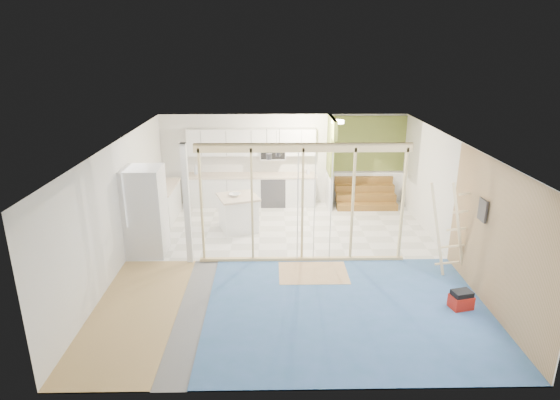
{
  "coord_description": "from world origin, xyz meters",
  "views": [
    {
      "loc": [
        -0.34,
        -9.19,
        4.47
      ],
      "look_at": [
        -0.16,
        0.6,
        1.2
      ],
      "focal_mm": 30.0,
      "sensor_mm": 36.0,
      "label": 1
    }
  ],
  "objects_px": {
    "ladder": "(451,230)",
    "fridge": "(145,212)",
    "island": "(238,213)",
    "toolbox": "(461,300)"
  },
  "relations": [
    {
      "from": "island",
      "to": "toolbox",
      "type": "height_order",
      "value": "island"
    },
    {
      "from": "fridge",
      "to": "ladder",
      "type": "distance_m",
      "value": 6.41
    },
    {
      "from": "fridge",
      "to": "toolbox",
      "type": "relative_size",
      "value": 4.67
    },
    {
      "from": "fridge",
      "to": "ladder",
      "type": "xyz_separation_m",
      "value": [
        6.31,
        -1.15,
        -0.0
      ]
    },
    {
      "from": "island",
      "to": "ladder",
      "type": "relative_size",
      "value": 0.61
    },
    {
      "from": "fridge",
      "to": "island",
      "type": "xyz_separation_m",
      "value": [
        1.94,
        1.35,
        -0.54
      ]
    },
    {
      "from": "ladder",
      "to": "fridge",
      "type": "bearing_deg",
      "value": -178.42
    },
    {
      "from": "toolbox",
      "to": "ladder",
      "type": "xyz_separation_m",
      "value": [
        0.19,
        1.28,
        0.82
      ]
    },
    {
      "from": "island",
      "to": "toolbox",
      "type": "bearing_deg",
      "value": -60.67
    },
    {
      "from": "fridge",
      "to": "ladder",
      "type": "height_order",
      "value": "fridge"
    }
  ]
}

